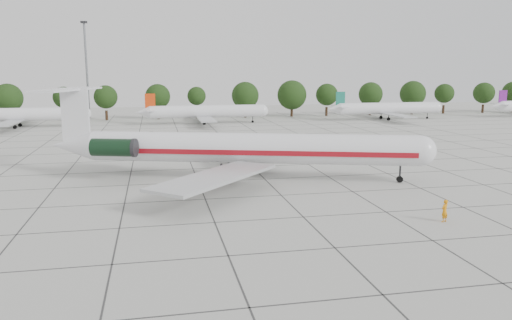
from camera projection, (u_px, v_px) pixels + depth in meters
The scene contains 9 objects.
ground at pixel (281, 195), 52.45m from camera, with size 260.00×260.00×0.00m, color #BABAB2.
apron_joints at pixel (253, 168), 66.91m from camera, with size 170.00×170.00×0.02m, color #383838.
main_airliner at pixel (231, 147), 59.67m from camera, with size 45.46×34.81×10.87m.
ground_crew at pixel (445, 211), 43.19m from camera, with size 0.73×0.48×1.99m, color orange.
bg_airliner_b at pixel (20, 115), 112.30m from camera, with size 28.24×27.20×7.40m.
bg_airliner_c at pixel (206, 112), 120.47m from camera, with size 28.24×27.20×7.40m.
bg_airliner_d at pixel (388, 109), 130.26m from camera, with size 28.24×27.20×7.40m.
tree_line at pixel (158, 96), 130.98m from camera, with size 249.86×8.44×10.22m.
floodlight_mast at pixel (86, 64), 132.62m from camera, with size 1.60×1.60×25.45m.
Camera 1 is at (-12.82, -49.36, 13.10)m, focal length 35.00 mm.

